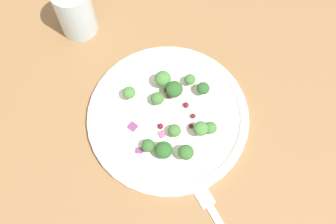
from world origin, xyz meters
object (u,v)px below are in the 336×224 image
object	(u,v)px
broccoli_floret_1	(163,79)
broccoli_floret_2	(174,89)
broccoli_floret_0	(201,129)
plate	(168,116)
water_glass	(75,11)

from	to	relation	value
broccoli_floret_1	broccoli_floret_2	world-z (taller)	same
broccoli_floret_0	broccoli_floret_1	xyz separation A→B (cm)	(-3.26, 10.56, 0.29)
plate	broccoli_floret_2	distance (cm)	4.84
broccoli_floret_0	broccoli_floret_2	xyz separation A→B (cm)	(-2.01, 8.03, 0.27)
broccoli_floret_2	water_glass	world-z (taller)	water_glass
broccoli_floret_0	broccoli_floret_2	distance (cm)	8.28
plate	broccoli_floret_2	bearing A→B (deg)	57.26
plate	broccoli_floret_2	xyz separation A→B (cm)	(2.12, 3.30, 2.83)
broccoli_floret_2	water_glass	bearing A→B (deg)	122.47
broccoli_floret_0	water_glass	distance (cm)	31.62
plate	broccoli_floret_1	bearing A→B (deg)	81.46
broccoli_floret_2	plate	bearing A→B (deg)	-122.74
broccoli_floret_2	water_glass	xyz separation A→B (cm)	(-12.67, 19.92, 1.48)
broccoli_floret_0	water_glass	xyz separation A→B (cm)	(-14.68, 27.95, 1.75)
broccoli_floret_1	water_glass	world-z (taller)	water_glass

